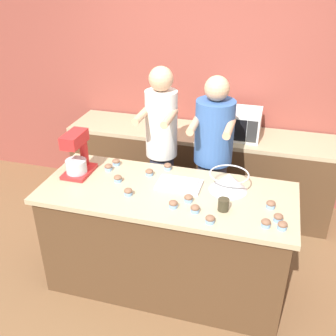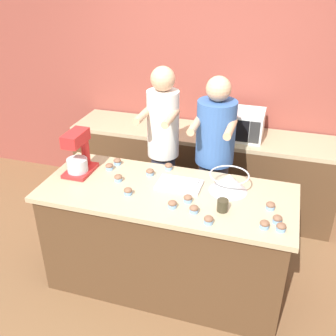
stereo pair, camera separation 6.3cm
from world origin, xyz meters
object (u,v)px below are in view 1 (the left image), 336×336
(stand_mixer, at_px, (77,156))
(cupcake_2, at_px, (118,178))
(cupcake_10, at_px, (210,219))
(cupcake_11, at_px, (116,162))
(cupcake_12, at_px, (271,204))
(person_right, at_px, (212,164))
(microwave_oven, at_px, (236,123))
(cupcake_8, at_px, (195,209))
(cupcake_4, at_px, (168,166))
(drinking_glass, at_px, (223,205))
(cupcake_0, at_px, (278,218))
(mixing_bowl, at_px, (229,181))
(cupcake_6, at_px, (266,223))
(baking_tray, at_px, (179,184))
(person_left, at_px, (162,153))
(cupcake_5, at_px, (282,226))
(cupcake_1, at_px, (108,167))
(cupcake_7, at_px, (189,198))
(cupcake_9, at_px, (173,204))
(cupcake_3, at_px, (128,192))
(cupcake_13, at_px, (149,172))

(stand_mixer, xyz_separation_m, cupcake_2, (0.36, -0.04, -0.13))
(cupcake_10, relative_size, cupcake_11, 1.00)
(stand_mixer, xyz_separation_m, cupcake_12, (1.56, -0.09, -0.13))
(person_right, bearing_deg, stand_mixer, -152.00)
(microwave_oven, xyz_separation_m, cupcake_8, (-0.10, -1.50, -0.08))
(cupcake_4, bearing_deg, stand_mixer, -159.07)
(drinking_glass, height_order, cupcake_0, drinking_glass)
(mixing_bowl, height_order, cupcake_6, mixing_bowl)
(cupcake_11, bearing_deg, cupcake_0, -18.63)
(baking_tray, bearing_deg, drinking_glass, -31.41)
(person_left, distance_m, cupcake_8, 0.98)
(cupcake_0, bearing_deg, stand_mixer, 171.42)
(stand_mixer, height_order, mixing_bowl, stand_mixer)
(mixing_bowl, distance_m, baking_tray, 0.39)
(baking_tray, bearing_deg, cupcake_10, -52.09)
(cupcake_5, distance_m, cupcake_8, 0.60)
(cupcake_0, bearing_deg, cupcake_12, 110.34)
(cupcake_1, bearing_deg, cupcake_7, -20.74)
(stand_mixer, height_order, cupcake_0, stand_mixer)
(person_right, distance_m, cupcake_9, 0.84)
(cupcake_3, relative_size, cupcake_5, 1.00)
(cupcake_5, height_order, cupcake_13, same)
(cupcake_2, bearing_deg, baking_tray, 7.42)
(baking_tray, distance_m, cupcake_1, 0.65)
(person_left, distance_m, cupcake_0, 1.33)
(mixing_bowl, xyz_separation_m, cupcake_9, (-0.35, -0.35, -0.05))
(person_left, distance_m, cupcake_10, 1.12)
(cupcake_6, bearing_deg, cupcake_9, 175.46)
(cupcake_10, bearing_deg, baking_tray, 127.91)
(cupcake_1, bearing_deg, mixing_bowl, -2.25)
(baking_tray, relative_size, cupcake_13, 5.28)
(person_left, bearing_deg, cupcake_11, -133.81)
(cupcake_9, bearing_deg, cupcake_3, 169.21)
(baking_tray, relative_size, cupcake_7, 5.28)
(person_left, bearing_deg, cupcake_8, -59.40)
(person_right, xyz_separation_m, cupcake_3, (-0.51, -0.76, 0.07))
(baking_tray, distance_m, cupcake_6, 0.77)
(cupcake_6, bearing_deg, cupcake_4, 144.98)
(cupcake_5, bearing_deg, cupcake_4, 148.18)
(cupcake_3, relative_size, cupcake_12, 1.00)
(person_left, bearing_deg, baking_tray, -60.20)
(cupcake_6, distance_m, cupcake_11, 1.41)
(cupcake_12, xyz_separation_m, cupcake_13, (-0.99, 0.22, 0.00))
(microwave_oven, bearing_deg, drinking_glass, -86.31)
(cupcake_1, xyz_separation_m, cupcake_9, (0.67, -0.39, 0.00))
(cupcake_0, xyz_separation_m, cupcake_13, (-1.05, 0.37, 0.00))
(drinking_glass, bearing_deg, mixing_bowl, 90.94)
(stand_mixer, distance_m, drinking_glass, 1.26)
(cupcake_11, bearing_deg, cupcake_10, -33.13)
(cupcake_6, xyz_separation_m, cupcake_12, (0.02, 0.24, 0.00))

